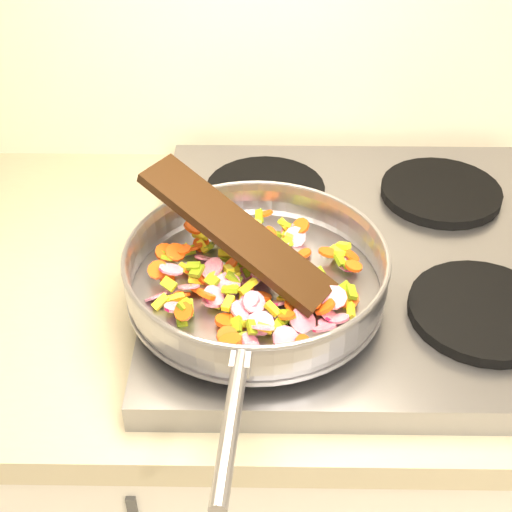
{
  "coord_description": "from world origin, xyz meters",
  "views": [
    {
      "loc": [
        -0.84,
        0.85,
        1.57
      ],
      "look_at": [
        -0.85,
        1.55,
        1.01
      ],
      "focal_mm": 50.0,
      "sensor_mm": 36.0,
      "label": 1
    }
  ],
  "objects": [
    {
      "name": "grate_fr",
      "position": [
        -0.56,
        1.52,
        0.95
      ],
      "size": [
        0.19,
        0.19,
        0.02
      ],
      "primitive_type": "cylinder",
      "color": "black",
      "rests_on": "cooktop"
    },
    {
      "name": "vegetable_heap",
      "position": [
        -0.86,
        1.55,
        0.98
      ],
      "size": [
        0.29,
        0.3,
        0.05
      ],
      "color": "#EE4C0E",
      "rests_on": "saute_pan"
    },
    {
      "name": "grate_bl",
      "position": [
        -0.84,
        1.81,
        0.95
      ],
      "size": [
        0.19,
        0.19,
        0.02
      ],
      "primitive_type": "cylinder",
      "color": "black",
      "rests_on": "cooktop"
    },
    {
      "name": "cooktop",
      "position": [
        -0.7,
        1.67,
        0.92
      ],
      "size": [
        0.6,
        0.6,
        0.04
      ],
      "primitive_type": "cube",
      "color": "#939399",
      "rests_on": "counter_top"
    },
    {
      "name": "wooden_spatula",
      "position": [
        -0.88,
        1.58,
        1.03
      ],
      "size": [
        0.26,
        0.21,
        0.11
      ],
      "primitive_type": "cube",
      "rotation": [
        0.0,
        -0.36,
        2.55
      ],
      "color": "black",
      "rests_on": "saute_pan"
    },
    {
      "name": "saute_pan",
      "position": [
        -0.85,
        1.55,
        0.99
      ],
      "size": [
        0.38,
        0.55,
        0.06
      ],
      "rotation": [
        0.0,
        0.0,
        -0.08
      ],
      "color": "#9E9EA5",
      "rests_on": "grate_fl"
    },
    {
      "name": "grate_br",
      "position": [
        -0.56,
        1.81,
        0.95
      ],
      "size": [
        0.19,
        0.19,
        0.02
      ],
      "primitive_type": "cylinder",
      "color": "black",
      "rests_on": "cooktop"
    },
    {
      "name": "grate_fl",
      "position": [
        -0.84,
        1.52,
        0.95
      ],
      "size": [
        0.19,
        0.19,
        0.02
      ],
      "primitive_type": "cylinder",
      "color": "black",
      "rests_on": "cooktop"
    }
  ]
}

